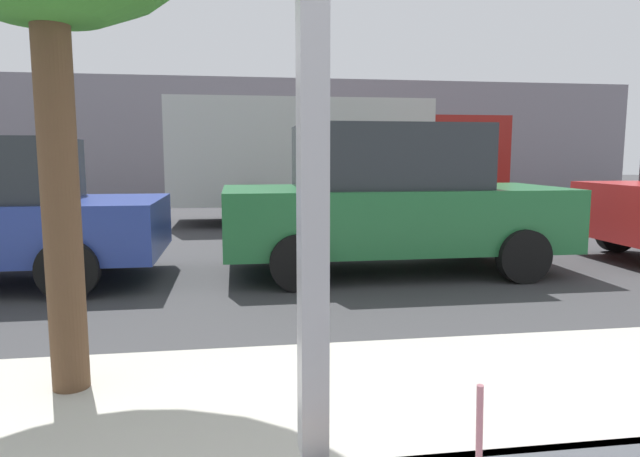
# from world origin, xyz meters

# --- Properties ---
(ground_plane) EXTENTS (60.00, 60.00, 0.00)m
(ground_plane) POSITION_xyz_m (0.00, 8.00, 0.00)
(ground_plane) COLOR #38383A
(building_facade_far) EXTENTS (28.00, 1.20, 4.03)m
(building_facade_far) POSITION_xyz_m (0.00, 18.56, 2.01)
(building_facade_far) COLOR gray
(building_facade_far) RESTS_ON ground
(parked_car_green) EXTENTS (4.32, 2.02, 1.88)m
(parked_car_green) POSITION_xyz_m (1.84, 6.10, 0.93)
(parked_car_green) COLOR #236B38
(parked_car_green) RESTS_ON ground
(box_truck) EXTENTS (7.31, 2.44, 2.68)m
(box_truck) POSITION_xyz_m (2.05, 11.65, 1.50)
(box_truck) COLOR beige
(box_truck) RESTS_ON ground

